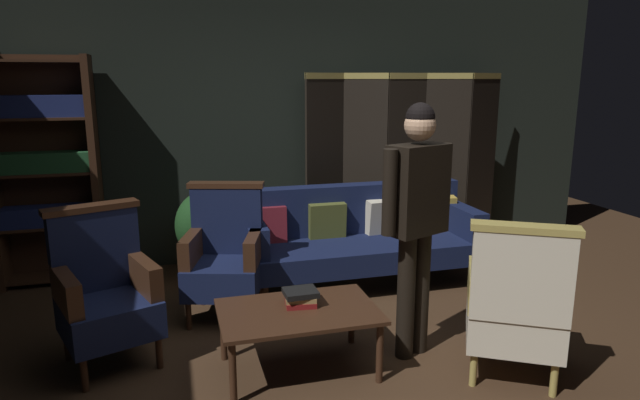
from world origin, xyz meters
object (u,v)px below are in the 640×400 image
(armchair_gilt_accent, at_px, (516,304))
(book_black_cloth, at_px, (301,293))
(potted_plant, at_px, (206,229))
(coffee_table, at_px, (298,316))
(velvet_couch, at_px, (359,234))
(armchair_wing_right, at_px, (225,255))
(bookshelf, at_px, (45,168))
(folding_screen, at_px, (405,163))
(book_red_leather, at_px, (301,302))
(book_tan_leather, at_px, (301,298))
(armchair_wing_left, at_px, (105,291))
(standing_figure, at_px, (417,208))

(armchair_gilt_accent, relative_size, book_black_cloth, 4.92)
(armchair_gilt_accent, xyz_separation_m, potted_plant, (-1.72, 2.25, -0.00))
(coffee_table, bearing_deg, velvet_couch, 57.22)
(armchair_wing_right, bearing_deg, bookshelf, 142.19)
(velvet_couch, height_order, book_black_cloth, velvet_couch)
(folding_screen, bearing_deg, velvet_couch, -137.60)
(armchair_wing_right, distance_m, book_red_leather, 1.02)
(armchair_wing_right, height_order, book_tan_leather, armchair_wing_right)
(bookshelf, distance_m, armchair_wing_left, 1.87)
(coffee_table, height_order, potted_plant, potted_plant)
(folding_screen, bearing_deg, book_tan_leather, -128.71)
(bookshelf, distance_m, book_tan_leather, 2.83)
(armchair_wing_right, distance_m, book_black_cloth, 1.02)
(potted_plant, bearing_deg, book_black_cloth, -74.66)
(coffee_table, xyz_separation_m, potted_plant, (-0.45, 1.81, 0.11))
(standing_figure, bearing_deg, armchair_wing_left, 167.24)
(potted_plant, bearing_deg, armchair_wing_left, -118.69)
(book_black_cloth, bearing_deg, armchair_wing_left, 161.86)
(bookshelf, bearing_deg, folding_screen, -1.00)
(armchair_wing_right, bearing_deg, folding_screen, 28.01)
(armchair_wing_right, xyz_separation_m, book_red_leather, (0.39, -0.95, -0.05))
(folding_screen, bearing_deg, armchair_wing_right, -151.99)
(coffee_table, distance_m, standing_figure, 1.03)
(bookshelf, xyz_separation_m, velvet_couch, (2.70, -0.74, -0.61))
(armchair_wing_left, height_order, armchair_wing_right, same)
(folding_screen, bearing_deg, coffee_table, -128.37)
(standing_figure, relative_size, potted_plant, 2.02)
(book_tan_leather, distance_m, book_black_cloth, 0.03)
(armchair_wing_right, bearing_deg, book_tan_leather, -67.68)
(standing_figure, height_order, potted_plant, standing_figure)
(velvet_couch, distance_m, book_black_cloth, 1.59)
(folding_screen, height_order, book_black_cloth, folding_screen)
(folding_screen, xyz_separation_m, book_black_cloth, (-1.61, -2.01, -0.48))
(potted_plant, height_order, book_tan_leather, potted_plant)
(armchair_wing_left, relative_size, armchair_wing_right, 1.00)
(folding_screen, relative_size, book_black_cloth, 10.15)
(folding_screen, height_order, potted_plant, folding_screen)
(velvet_couch, relative_size, armchair_gilt_accent, 2.04)
(velvet_couch, bearing_deg, folding_screen, 42.40)
(velvet_couch, relative_size, armchair_wing_left, 2.04)
(bookshelf, bearing_deg, armchair_gilt_accent, -39.86)
(coffee_table, relative_size, book_tan_leather, 5.14)
(folding_screen, relative_size, book_tan_leather, 11.02)
(armchair_gilt_accent, bearing_deg, bookshelf, 140.14)
(book_tan_leather, bearing_deg, coffee_table, -116.05)
(bookshelf, relative_size, armchair_wing_right, 1.97)
(bookshelf, distance_m, velvet_couch, 2.87)
(velvet_couch, height_order, book_red_leather, velvet_couch)
(potted_plant, bearing_deg, coffee_table, -76.13)
(coffee_table, bearing_deg, armchair_wing_left, 158.63)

